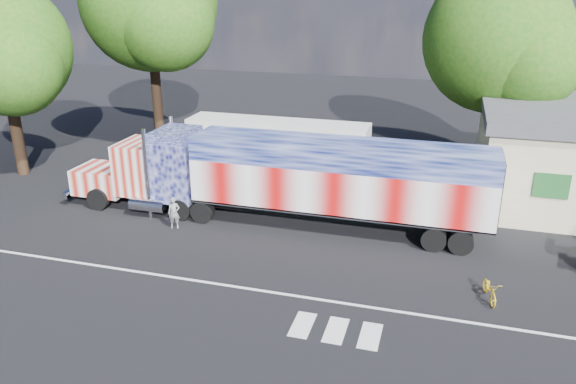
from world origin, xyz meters
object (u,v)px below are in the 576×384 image
(tree_w_a, at_px, (3,49))
(semi_truck, at_px, (285,177))
(bicycle, at_px, (490,289))
(tree_ne_a, at_px, (500,41))
(woman, at_px, (174,213))
(coach_bus, at_px, (277,146))
(tree_nw_a, at_px, (151,3))

(tree_w_a, bearing_deg, semi_truck, -8.36)
(bicycle, distance_m, tree_ne_a, 18.45)
(semi_truck, height_order, tree_w_a, tree_w_a)
(woman, xyz_separation_m, tree_ne_a, (14.91, 14.14, 7.22))
(coach_bus, xyz_separation_m, tree_ne_a, (12.58, 4.57, 6.30))
(woman, height_order, tree_ne_a, tree_ne_a)
(bicycle, relative_size, tree_nw_a, 0.11)
(bicycle, height_order, tree_ne_a, tree_ne_a)
(semi_truck, relative_size, woman, 13.97)
(coach_bus, distance_m, tree_w_a, 16.99)
(woman, bearing_deg, tree_nw_a, 96.46)
(tree_nw_a, xyz_separation_m, tree_ne_a, (22.75, 0.73, -1.94))
(coach_bus, bearing_deg, tree_nw_a, 159.34)
(bicycle, xyz_separation_m, tree_nw_a, (-22.41, 16.09, 9.51))
(coach_bus, relative_size, bicycle, 6.86)
(bicycle, bearing_deg, tree_nw_a, 131.85)
(tree_nw_a, bearing_deg, tree_w_a, -120.18)
(tree_w_a, bearing_deg, woman, -20.52)
(semi_truck, xyz_separation_m, tree_w_a, (-17.86, 2.62, 5.27))
(semi_truck, height_order, tree_nw_a, tree_nw_a)
(bicycle, bearing_deg, tree_w_a, 152.26)
(tree_ne_a, bearing_deg, bicycle, -91.18)
(coach_bus, height_order, tree_ne_a, tree_ne_a)
(woman, xyz_separation_m, tree_w_a, (-12.85, 4.81, 6.89))
(semi_truck, bearing_deg, tree_ne_a, 50.38)
(woman, distance_m, tree_ne_a, 21.78)
(tree_ne_a, bearing_deg, tree_w_a, -161.41)
(woman, bearing_deg, coach_bus, 52.47)
(bicycle, bearing_deg, woman, 157.12)
(tree_w_a, bearing_deg, bicycle, -15.27)
(semi_truck, height_order, bicycle, semi_truck)
(woman, bearing_deg, semi_truck, -0.30)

